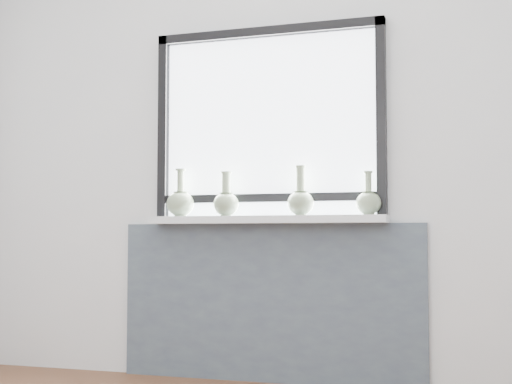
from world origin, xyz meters
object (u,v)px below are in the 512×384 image
(vase_a, at_px, (180,202))
(vase_b, at_px, (226,202))
(vase_c, at_px, (301,200))
(vase_d, at_px, (368,201))
(windowsill, at_px, (265,220))

(vase_a, height_order, vase_b, vase_a)
(vase_c, height_order, vase_d, vase_c)
(windowsill, bearing_deg, vase_c, -2.24)
(vase_b, bearing_deg, vase_a, 174.74)
(vase_b, bearing_deg, vase_d, 1.60)
(windowsill, xyz_separation_m, vase_b, (-0.22, -0.02, 0.10))
(windowsill, height_order, vase_b, vase_b)
(windowsill, bearing_deg, vase_b, -174.41)
(vase_a, relative_size, vase_d, 1.19)
(vase_b, xyz_separation_m, vase_d, (0.78, 0.02, -0.01))
(windowsill, distance_m, vase_d, 0.57)
(vase_a, xyz_separation_m, vase_d, (1.06, -0.00, -0.01))
(vase_a, bearing_deg, windowsill, -0.56)
(vase_c, bearing_deg, windowsill, 177.76)
(vase_a, bearing_deg, vase_b, -5.26)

